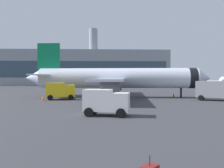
{
  "coord_description": "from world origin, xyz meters",
  "views": [
    {
      "loc": [
        -0.0,
        -3.14,
        3.75
      ],
      "look_at": [
        1.19,
        25.04,
        3.0
      ],
      "focal_mm": 37.55,
      "sensor_mm": 36.0,
      "label": 1
    }
  ],
  "objects_px": {
    "fuel_truck": "(215,90)",
    "safety_cone_mid": "(89,95)",
    "safety_cone_far": "(43,98)",
    "service_truck": "(60,90)",
    "airplane_at_gate": "(116,78)",
    "cargo_van": "(106,101)",
    "safety_cone_near": "(174,95)"
  },
  "relations": [
    {
      "from": "airplane_at_gate",
      "to": "service_truck",
      "type": "relative_size",
      "value": 7.02
    },
    {
      "from": "cargo_van",
      "to": "safety_cone_near",
      "type": "height_order",
      "value": "cargo_van"
    },
    {
      "from": "safety_cone_mid",
      "to": "safety_cone_far",
      "type": "height_order",
      "value": "safety_cone_far"
    },
    {
      "from": "airplane_at_gate",
      "to": "fuel_truck",
      "type": "relative_size",
      "value": 5.59
    },
    {
      "from": "airplane_at_gate",
      "to": "fuel_truck",
      "type": "distance_m",
      "value": 17.48
    },
    {
      "from": "airplane_at_gate",
      "to": "service_truck",
      "type": "bearing_deg",
      "value": -155.85
    },
    {
      "from": "fuel_truck",
      "to": "safety_cone_mid",
      "type": "bearing_deg",
      "value": 159.72
    },
    {
      "from": "fuel_truck",
      "to": "safety_cone_near",
      "type": "xyz_separation_m",
      "value": [
        -4.58,
        7.45,
        -1.36
      ]
    },
    {
      "from": "safety_cone_near",
      "to": "safety_cone_mid",
      "type": "relative_size",
      "value": 1.26
    },
    {
      "from": "safety_cone_mid",
      "to": "safety_cone_far",
      "type": "relative_size",
      "value": 0.86
    },
    {
      "from": "service_truck",
      "to": "safety_cone_mid",
      "type": "height_order",
      "value": "service_truck"
    },
    {
      "from": "cargo_van",
      "to": "safety_cone_near",
      "type": "distance_m",
      "value": 26.07
    },
    {
      "from": "fuel_truck",
      "to": "service_truck",
      "type": "bearing_deg",
      "value": 174.07
    },
    {
      "from": "fuel_truck",
      "to": "safety_cone_far",
      "type": "height_order",
      "value": "fuel_truck"
    },
    {
      "from": "service_truck",
      "to": "airplane_at_gate",
      "type": "bearing_deg",
      "value": 24.15
    },
    {
      "from": "airplane_at_gate",
      "to": "safety_cone_mid",
      "type": "bearing_deg",
      "value": 172.72
    },
    {
      "from": "safety_cone_near",
      "to": "safety_cone_mid",
      "type": "distance_m",
      "value": 16.6
    },
    {
      "from": "airplane_at_gate",
      "to": "safety_cone_far",
      "type": "xyz_separation_m",
      "value": [
        -12.54,
        -5.93,
        -3.27
      ]
    },
    {
      "from": "safety_cone_near",
      "to": "safety_cone_mid",
      "type": "height_order",
      "value": "safety_cone_near"
    },
    {
      "from": "airplane_at_gate",
      "to": "safety_cone_mid",
      "type": "relative_size",
      "value": 53.74
    },
    {
      "from": "fuel_truck",
      "to": "safety_cone_near",
      "type": "bearing_deg",
      "value": 121.59
    },
    {
      "from": "fuel_truck",
      "to": "cargo_van",
      "type": "xyz_separation_m",
      "value": [
        -18.21,
        -14.75,
        -0.32
      ]
    },
    {
      "from": "fuel_truck",
      "to": "cargo_van",
      "type": "relative_size",
      "value": 1.35
    },
    {
      "from": "fuel_truck",
      "to": "safety_cone_near",
      "type": "distance_m",
      "value": 8.86
    },
    {
      "from": "service_truck",
      "to": "cargo_van",
      "type": "relative_size",
      "value": 1.08
    },
    {
      "from": "airplane_at_gate",
      "to": "safety_cone_far",
      "type": "relative_size",
      "value": 46.14
    },
    {
      "from": "safety_cone_far",
      "to": "fuel_truck",
      "type": "bearing_deg",
      "value": -2.45
    },
    {
      "from": "airplane_at_gate",
      "to": "cargo_van",
      "type": "bearing_deg",
      "value": -96.17
    },
    {
      "from": "fuel_truck",
      "to": "safety_cone_far",
      "type": "xyz_separation_m",
      "value": [
        -28.38,
        1.22,
        -1.39
      ]
    },
    {
      "from": "safety_cone_mid",
      "to": "cargo_van",
      "type": "bearing_deg",
      "value": -82.5
    },
    {
      "from": "fuel_truck",
      "to": "safety_cone_far",
      "type": "bearing_deg",
      "value": 177.55
    },
    {
      "from": "airplane_at_gate",
      "to": "fuel_truck",
      "type": "xyz_separation_m",
      "value": [
        15.84,
        -7.14,
        -1.88
      ]
    }
  ]
}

